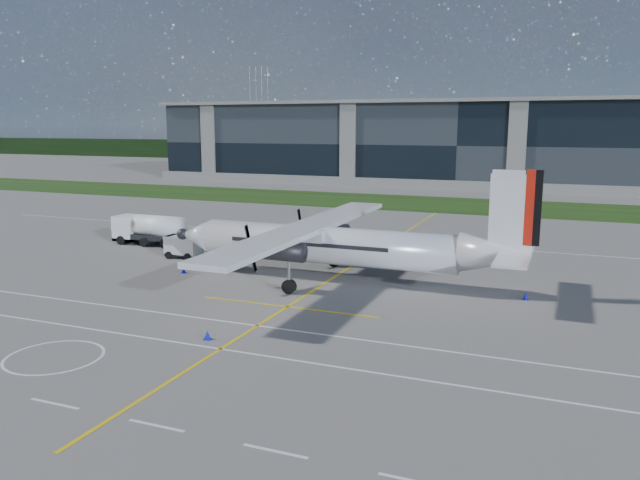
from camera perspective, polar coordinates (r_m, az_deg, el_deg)
ground at (r=82.95m, az=8.64°, el=2.65°), size 400.00×400.00×0.00m
grass_strip at (r=90.68m, az=9.82°, el=3.30°), size 400.00×18.00×0.04m
terminal_building at (r=121.51m, az=13.21°, el=8.52°), size 120.00×20.00×15.00m
tree_line at (r=181.15m, az=16.16°, el=7.54°), size 400.00×6.00×6.00m
pylon_west at (r=214.23m, az=-5.58°, el=11.52°), size 9.00×4.60×30.00m
yellow_taxiway_centerline at (r=53.64m, az=4.23°, el=-1.56°), size 0.20×70.00×0.01m
white_lane_line at (r=34.06m, az=-13.46°, el=-9.01°), size 90.00×0.15×0.01m
turboprop_aircraft at (r=44.46m, az=1.80°, el=1.46°), size 27.09×28.10×8.43m
fuel_tanker_truck at (r=61.26m, az=-15.70°, el=0.93°), size 7.55×2.45×2.83m
baggage_tug at (r=54.30m, az=-12.35°, el=-0.62°), size 3.15×1.89×1.89m
ground_crew_person at (r=55.17m, az=-10.19°, el=-0.30°), size 0.77×0.94×2.02m
safety_cone_portwing at (r=33.90m, az=-10.26°, el=-8.54°), size 0.36×0.36×0.50m
safety_cone_nose_port at (r=48.92m, az=-12.39°, el=-2.67°), size 0.36×0.36×0.50m
safety_cone_tail at (r=42.77m, az=18.29°, el=-4.88°), size 0.36×0.36×0.50m
safety_cone_stbdwing at (r=58.62m, az=4.34°, el=-0.28°), size 0.36×0.36×0.50m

